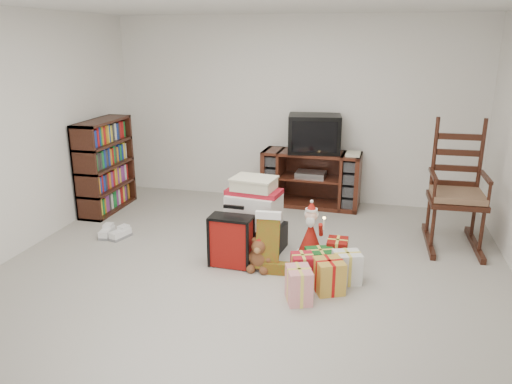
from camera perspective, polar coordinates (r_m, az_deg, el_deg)
room at (r=4.49m, az=-0.88°, el=5.00°), size 5.01×5.01×2.51m
tv_stand at (r=6.79m, az=6.30°, el=1.51°), size 1.33×0.53×0.75m
bookshelf at (r=6.82m, az=-16.85°, el=2.71°), size 0.33×0.98×1.20m
rocking_chair at (r=5.87m, az=21.81°, el=-0.99°), size 0.59×0.96×1.44m
gift_pile at (r=5.34m, az=-0.22°, el=-3.10°), size 0.68×0.54×0.79m
red_suitcase at (r=4.99m, az=-2.86°, el=-5.61°), size 0.41×0.23×0.61m
stocking at (r=4.85m, az=1.35°, el=-5.71°), size 0.30×0.14×0.62m
teddy_bear at (r=4.95m, az=0.39°, el=-7.31°), size 0.22×0.20×0.33m
santa_figurine at (r=5.26m, az=6.26°, el=-4.89°), size 0.29×0.28×0.60m
mrs_claus_figurine at (r=5.96m, az=-1.42°, el=-2.19°), size 0.28×0.27×0.58m
sneaker_pair at (r=5.98m, az=-15.96°, el=-4.57°), size 0.34×0.29×0.10m
gift_cluster at (r=4.76m, az=7.61°, el=-8.86°), size 0.70×0.98×0.24m
crt_television at (r=6.65m, az=6.68°, el=6.65°), size 0.73×0.57×0.50m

